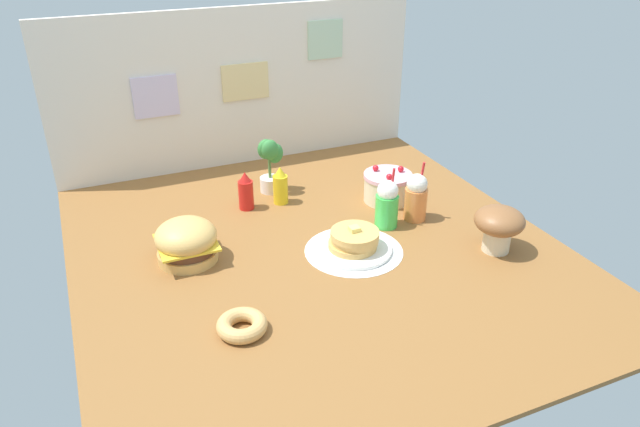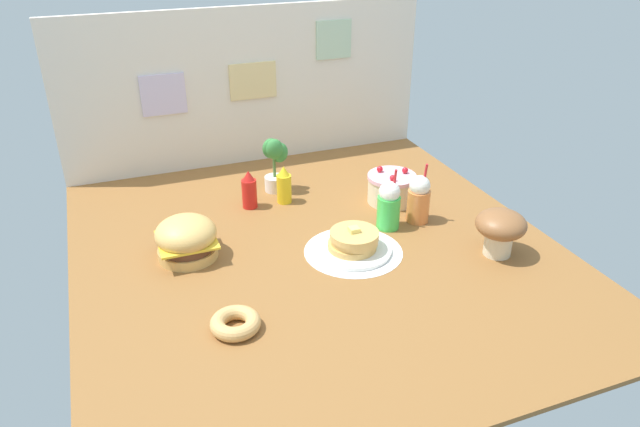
# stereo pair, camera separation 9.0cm
# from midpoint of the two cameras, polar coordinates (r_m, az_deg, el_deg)

# --- Properties ---
(ground_plane) EXTENTS (1.95, 2.10, 0.02)m
(ground_plane) POSITION_cam_midpoint_polar(r_m,az_deg,el_deg) (2.49, -1.19, -3.71)
(ground_plane) COLOR brown
(back_wall) EXTENTS (1.95, 0.04, 0.83)m
(back_wall) POSITION_cam_midpoint_polar(r_m,az_deg,el_deg) (3.24, -8.47, 11.80)
(back_wall) COLOR silver
(back_wall) RESTS_ON ground_plane
(doily_mat) EXTENTS (0.41, 0.41, 0.00)m
(doily_mat) POSITION_cam_midpoint_polar(r_m,az_deg,el_deg) (2.48, 2.20, -3.56)
(doily_mat) COLOR white
(doily_mat) RESTS_ON ground_plane
(burger) EXTENTS (0.25, 0.25, 0.18)m
(burger) POSITION_cam_midpoint_polar(r_m,az_deg,el_deg) (2.45, -13.67, -2.62)
(burger) COLOR #DBA859
(burger) RESTS_ON ground_plane
(pancake_stack) EXTENTS (0.32, 0.32, 0.11)m
(pancake_stack) POSITION_cam_midpoint_polar(r_m,az_deg,el_deg) (2.46, 2.21, -2.75)
(pancake_stack) COLOR white
(pancake_stack) RESTS_ON doily_mat
(layer_cake) EXTENTS (0.23, 0.23, 0.17)m
(layer_cake) POSITION_cam_midpoint_polar(r_m,az_deg,el_deg) (2.88, 5.56, 2.54)
(layer_cake) COLOR beige
(layer_cake) RESTS_ON ground_plane
(ketchup_bottle) EXTENTS (0.07, 0.07, 0.19)m
(ketchup_bottle) POSITION_cam_midpoint_polar(r_m,az_deg,el_deg) (2.81, -8.01, 2.06)
(ketchup_bottle) COLOR red
(ketchup_bottle) RESTS_ON ground_plane
(mustard_bottle) EXTENTS (0.07, 0.07, 0.19)m
(mustard_bottle) POSITION_cam_midpoint_polar(r_m,az_deg,el_deg) (2.85, -4.71, 2.60)
(mustard_bottle) COLOR yellow
(mustard_bottle) RESTS_ON ground_plane
(cream_soda_cup) EXTENTS (0.10, 0.10, 0.28)m
(cream_soda_cup) POSITION_cam_midpoint_polar(r_m,az_deg,el_deg) (2.63, 5.44, 0.90)
(cream_soda_cup) COLOR green
(cream_soda_cup) RESTS_ON ground_plane
(orange_float_cup) EXTENTS (0.10, 0.10, 0.28)m
(orange_float_cup) POSITION_cam_midpoint_polar(r_m,az_deg,el_deg) (2.71, 8.21, 1.55)
(orange_float_cup) COLOR orange
(orange_float_cup) RESTS_ON ground_plane
(donut_pink_glaze) EXTENTS (0.17, 0.17, 0.05)m
(donut_pink_glaze) POSITION_cam_midpoint_polar(r_m,az_deg,el_deg) (2.06, -8.73, -10.49)
(donut_pink_glaze) COLOR tan
(donut_pink_glaze) RESTS_ON ground_plane
(potted_plant) EXTENTS (0.12, 0.12, 0.28)m
(potted_plant) POSITION_cam_midpoint_polar(r_m,az_deg,el_deg) (2.94, -5.68, 4.83)
(potted_plant) COLOR white
(potted_plant) RESTS_ON ground_plane
(mushroom_stool) EXTENTS (0.20, 0.20, 0.20)m
(mushroom_stool) POSITION_cam_midpoint_polar(r_m,az_deg,el_deg) (2.52, 15.74, -1.03)
(mushroom_stool) COLOR beige
(mushroom_stool) RESTS_ON ground_plane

